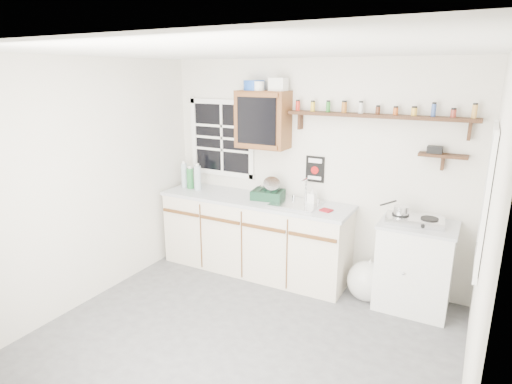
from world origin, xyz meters
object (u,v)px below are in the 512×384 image
spice_shelf (377,115)px  main_cabinet (254,235)px  dish_rack (269,192)px  hotplate (415,220)px  right_cabinet (414,266)px  upper_cabinet (263,120)px

spice_shelf → main_cabinet: bearing=-170.7°
dish_rack → hotplate: 1.63m
main_cabinet → right_cabinet: main_cabinet is taller
main_cabinet → dish_rack: size_ratio=5.86×
upper_cabinet → right_cabinet: bearing=-3.8°
right_cabinet → spice_shelf: spice_shelf is taller
upper_cabinet → spice_shelf: (1.27, 0.07, 0.10)m
right_cabinet → upper_cabinet: 2.26m
dish_rack → hotplate: (1.62, -0.05, -0.06)m
upper_cabinet → hotplate: bearing=-4.5°
right_cabinet → hotplate: hotplate is taller
main_cabinet → right_cabinet: 1.84m
hotplate → dish_rack: bearing=171.6°
spice_shelf → hotplate: bearing=-23.2°
main_cabinet → hotplate: hotplate is taller
dish_rack → hotplate: bearing=-10.9°
right_cabinet → upper_cabinet: size_ratio=1.40×
spice_shelf → dish_rack: spice_shelf is taller
dish_rack → hotplate: size_ratio=0.69×
dish_rack → hotplate: dish_rack is taller
main_cabinet → right_cabinet: size_ratio=2.54×
dish_rack → main_cabinet: bearing=-172.2°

